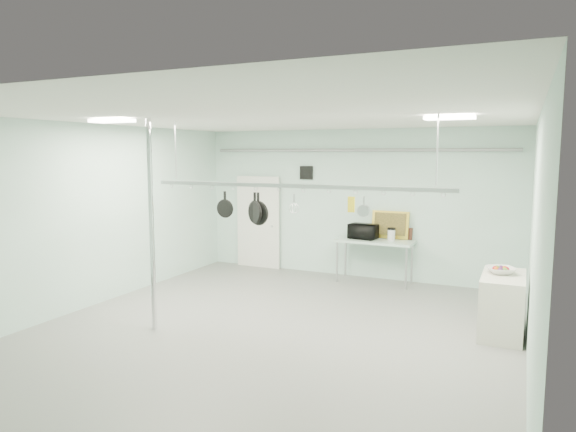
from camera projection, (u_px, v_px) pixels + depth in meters
The scene contains 25 objects.
floor at pixel (271, 333), 7.72m from camera, with size 8.00×8.00×0.00m, color gray.
ceiling at pixel (270, 118), 7.34m from camera, with size 7.00×8.00×0.02m, color silver.
back_wall at pixel (353, 204), 11.12m from camera, with size 7.00×0.02×3.20m, color silver.
right_wall at pixel (533, 245), 6.07m from camera, with size 0.02×8.00×3.20m, color silver.
door at pixel (259, 223), 12.10m from camera, with size 1.10×0.10×2.20m, color silver.
wall_vent at pixel (306, 173), 11.48m from camera, with size 0.30×0.04×0.30m, color black.
conduit_pipe at pixel (353, 150), 10.90m from camera, with size 0.07×0.07×6.60m, color gray.
chrome_pole at pixel (151, 226), 7.70m from camera, with size 0.08×0.08×3.20m, color silver.
prep_table at pixel (375, 243), 10.62m from camera, with size 1.60×0.70×0.91m.
side_cabinet at pixel (502, 305), 7.62m from camera, with size 0.60×1.20×0.90m, color beige.
pot_rack at pixel (291, 184), 7.64m from camera, with size 4.80×0.06×1.00m.
light_panel_left at pixel (112, 121), 7.53m from camera, with size 0.65×0.30×0.05m, color white.
light_panel_right at pixel (450, 118), 6.88m from camera, with size 0.65×0.30×0.05m, color white.
microwave at pixel (363, 231), 10.72m from camera, with size 0.56×0.38×0.31m, color black.
coffee_canister at pixel (391, 235), 10.48m from camera, with size 0.15×0.15×0.23m, color silver.
painting_large at pixel (390, 225), 10.74m from camera, with size 0.78×0.05×0.58m, color gold.
painting_small at pixel (405, 234), 10.63m from camera, with size 0.30×0.04×0.25m, color #331A12.
fruit_bowl at pixel (501, 270), 7.64m from camera, with size 0.40×0.40×0.10m, color silver.
skillet_left at pixel (225, 204), 8.17m from camera, with size 0.29×0.06×0.40m, color black, non-canonical shape.
skillet_mid at pixel (255, 208), 7.95m from camera, with size 0.36×0.06×0.49m, color black, non-canonical shape.
skillet_right at pixel (258, 209), 7.92m from camera, with size 0.38×0.06×0.52m, color black, non-canonical shape.
whisk at pixel (294, 204), 7.66m from camera, with size 0.15×0.15×0.30m, color #B3B4B8, non-canonical shape.
grater at pixel (351, 204), 7.28m from camera, with size 0.10×0.02×0.24m, color gold, non-canonical shape.
saucepan at pixel (364, 207), 7.21m from camera, with size 0.17×0.09×0.29m, color silver, non-canonical shape.
fruit_cluster at pixel (501, 268), 7.64m from camera, with size 0.24×0.24×0.09m, color maroon, non-canonical shape.
Camera 1 is at (3.36, -6.66, 2.68)m, focal length 32.00 mm.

